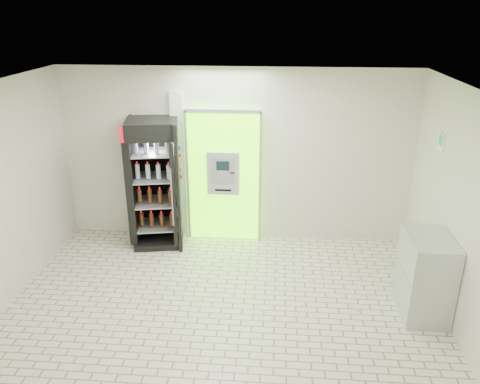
# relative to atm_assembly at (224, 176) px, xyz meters

# --- Properties ---
(ground) EXTENTS (6.00, 6.00, 0.00)m
(ground) POSITION_rel_atm_assembly_xyz_m (0.20, -2.41, -1.17)
(ground) COLOR beige
(ground) RESTS_ON ground
(room_shell) EXTENTS (6.00, 6.00, 6.00)m
(room_shell) POSITION_rel_atm_assembly_xyz_m (0.20, -2.41, 0.67)
(room_shell) COLOR beige
(room_shell) RESTS_ON ground
(atm_assembly) EXTENTS (1.30, 0.24, 2.33)m
(atm_assembly) POSITION_rel_atm_assembly_xyz_m (0.00, 0.00, 0.00)
(atm_assembly) COLOR #63F705
(atm_assembly) RESTS_ON ground
(pillar) EXTENTS (0.22, 0.11, 2.60)m
(pillar) POSITION_rel_atm_assembly_xyz_m (-0.78, 0.04, 0.13)
(pillar) COLOR silver
(pillar) RESTS_ON ground
(beverage_cooler) EXTENTS (0.95, 0.90, 2.20)m
(beverage_cooler) POSITION_rel_atm_assembly_xyz_m (-1.13, -0.28, -0.12)
(beverage_cooler) COLOR black
(beverage_cooler) RESTS_ON ground
(steel_cabinet) EXTENTS (0.57, 0.85, 1.13)m
(steel_cabinet) POSITION_rel_atm_assembly_xyz_m (2.91, -2.03, -0.60)
(steel_cabinet) COLOR #B6B9BF
(steel_cabinet) RESTS_ON ground
(exit_sign) EXTENTS (0.02, 0.22, 0.26)m
(exit_sign) POSITION_rel_atm_assembly_xyz_m (3.19, -1.01, 0.95)
(exit_sign) COLOR white
(exit_sign) RESTS_ON room_shell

